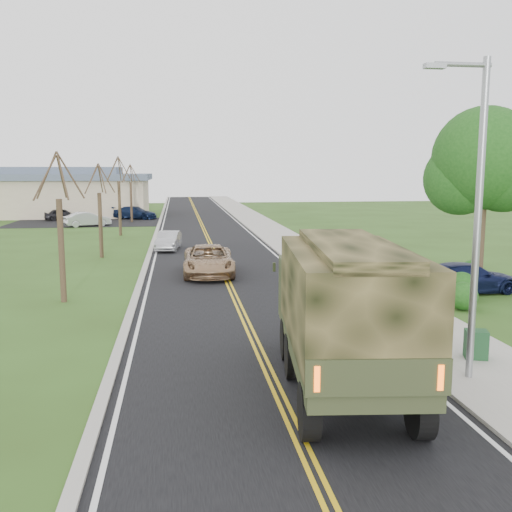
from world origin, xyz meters
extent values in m
plane|color=#2D4717|center=(0.00, 0.00, 0.00)|extent=(160.00, 160.00, 0.00)
cube|color=black|center=(0.00, 40.00, 0.01)|extent=(8.00, 120.00, 0.01)
cube|color=#9E998E|center=(4.15, 40.00, 0.06)|extent=(0.30, 120.00, 0.12)
cube|color=#9E998E|center=(5.90, 40.00, 0.05)|extent=(3.20, 120.00, 0.10)
cube|color=#9E998E|center=(-4.15, 40.00, 0.05)|extent=(0.30, 120.00, 0.10)
cylinder|color=gray|center=(5.00, -0.50, 4.00)|extent=(0.18, 0.18, 8.00)
cylinder|color=gray|center=(4.40, -0.50, 7.80)|extent=(1.40, 0.12, 0.12)
cube|color=gray|center=(3.70, -0.50, 7.75)|extent=(0.50, 0.22, 0.12)
cylinder|color=#38281C|center=(11.00, 10.00, 2.52)|extent=(0.44, 0.44, 5.04)
sphere|color=#174413|center=(11.00, 10.00, 5.85)|extent=(4.50, 4.50, 4.50)
sphere|color=#174413|center=(10.20, 10.50, 4.95)|extent=(3.24, 3.24, 3.24)
sphere|color=#174413|center=(11.70, 9.60, 5.22)|extent=(3.42, 3.42, 3.42)
cylinder|color=#38281C|center=(-7.00, 10.00, 2.10)|extent=(0.24, 0.24, 4.20)
cylinder|color=#38281C|center=(-6.52, 10.13, 5.13)|extent=(1.01, 0.33, 1.90)
cylinder|color=#38281C|center=(-6.97, 10.62, 5.05)|extent=(0.13, 1.29, 1.74)
cylinder|color=#38281C|center=(-7.46, 10.18, 5.13)|extent=(0.98, 0.43, 1.90)
cylinder|color=#38281C|center=(-7.39, 9.52, 5.05)|extent=(0.79, 1.05, 1.77)
cylinder|color=#38281C|center=(-6.73, 9.59, 5.13)|extent=(0.58, 0.90, 1.90)
cylinder|color=#38281C|center=(-7.00, 22.00, 1.98)|extent=(0.24, 0.24, 3.96)
cylinder|color=#38281C|center=(-6.55, 22.12, 4.83)|extent=(0.96, 0.32, 1.79)
cylinder|color=#38281C|center=(-6.97, 22.58, 4.76)|extent=(0.12, 1.22, 1.65)
cylinder|color=#38281C|center=(-7.43, 22.17, 4.83)|extent=(0.93, 0.41, 1.79)
cylinder|color=#38281C|center=(-7.37, 21.55, 4.76)|extent=(0.75, 0.99, 1.67)
cylinder|color=#38281C|center=(-6.75, 21.61, 4.83)|extent=(0.55, 0.85, 1.80)
cylinder|color=#38281C|center=(-7.00, 34.00, 2.22)|extent=(0.24, 0.24, 4.44)
cylinder|color=#38281C|center=(-6.50, 34.13, 5.42)|extent=(1.07, 0.35, 2.00)
cylinder|color=#38281C|center=(-6.97, 34.65, 5.34)|extent=(0.13, 1.36, 1.84)
cylinder|color=#38281C|center=(-7.49, 34.19, 5.42)|extent=(1.03, 0.46, 2.00)
cylinder|color=#38281C|center=(-7.41, 33.49, 5.34)|extent=(0.83, 1.10, 1.87)
cylinder|color=#38281C|center=(-6.72, 33.56, 5.42)|extent=(0.61, 0.95, 2.01)
cylinder|color=#38281C|center=(-7.00, 46.00, 2.04)|extent=(0.24, 0.24, 4.08)
cylinder|color=#38281C|center=(-6.54, 46.12, 4.98)|extent=(0.99, 0.33, 1.84)
cylinder|color=#38281C|center=(-6.97, 46.60, 4.91)|extent=(0.13, 1.25, 1.69)
cylinder|color=#38281C|center=(-7.45, 46.17, 4.98)|extent=(0.95, 0.42, 1.85)
cylinder|color=#38281C|center=(-7.38, 45.53, 4.91)|extent=(0.77, 1.02, 1.72)
cylinder|color=#38281C|center=(-6.74, 45.60, 4.98)|extent=(0.57, 0.88, 1.85)
cube|color=tan|center=(-16.00, 56.00, 2.10)|extent=(20.00, 12.00, 4.20)
cube|color=#475466|center=(-16.00, 56.00, 4.50)|extent=(21.00, 13.00, 0.70)
cube|color=#475466|center=(-16.00, 56.00, 5.20)|extent=(14.00, 8.00, 0.90)
cube|color=black|center=(-10.00, 46.00, 0.01)|extent=(18.00, 10.00, 0.02)
cylinder|color=black|center=(0.20, -3.10, 0.59)|extent=(0.49, 1.20, 1.17)
cylinder|color=black|center=(2.42, -3.34, 0.59)|extent=(0.49, 1.20, 1.17)
cylinder|color=black|center=(0.56, 0.29, 0.59)|extent=(0.49, 1.20, 1.17)
cylinder|color=black|center=(2.78, 0.05, 0.59)|extent=(0.49, 1.20, 1.17)
cylinder|color=black|center=(0.71, 1.77, 0.59)|extent=(0.49, 1.20, 1.17)
cylinder|color=black|center=(2.94, 1.53, 0.59)|extent=(0.49, 1.20, 1.17)
cube|color=#323A20|center=(1.60, -0.47, 1.12)|extent=(3.33, 7.68, 0.37)
cube|color=#323A20|center=(1.89, 2.23, 2.02)|extent=(2.75, 2.28, 1.49)
cube|color=black|center=(1.99, 3.19, 2.24)|extent=(2.34, 0.33, 0.75)
cube|color=#323A20|center=(1.50, -1.37, 1.38)|extent=(3.24, 5.89, 0.16)
cube|color=black|center=(1.50, -1.37, 2.50)|extent=(3.24, 5.89, 2.13)
cube|color=black|center=(1.50, -1.37, 3.62)|extent=(2.29, 5.79, 0.27)
cube|color=#323A20|center=(1.21, -4.17, 1.65)|extent=(2.66, 0.41, 0.69)
cube|color=#FF590C|center=(0.09, -4.12, 1.65)|extent=(0.11, 0.05, 0.48)
cube|color=#FF590C|center=(2.31, -4.35, 1.65)|extent=(0.11, 0.05, 0.48)
imported|color=#9A7857|center=(-0.80, 15.28, 0.76)|extent=(2.67, 5.51, 1.51)
imported|color=#ADADB2|center=(-2.97, 24.74, 0.63)|extent=(1.82, 3.95, 1.25)
imported|color=#0E1436|center=(10.20, 9.40, 0.66)|extent=(4.72, 2.25, 1.33)
cube|color=#163F1F|center=(5.92, 0.84, 0.50)|extent=(0.72, 0.66, 0.80)
cube|color=#184519|center=(4.60, 2.04, 0.43)|extent=(0.67, 0.61, 0.65)
imported|color=black|center=(-14.42, 48.98, 0.63)|extent=(4.00, 2.53, 1.27)
imported|color=#B2B3B7|center=(-10.82, 42.00, 0.70)|extent=(4.47, 3.06, 1.39)
imported|color=#0E1A36|center=(-6.91, 49.64, 0.70)|extent=(5.17, 3.59, 1.39)
camera|label=1|loc=(-2.32, -13.61, 5.36)|focal=40.00mm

